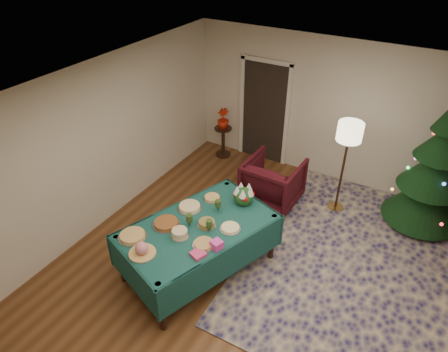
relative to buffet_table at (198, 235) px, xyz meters
The scene contains 24 objects.
room_shell 1.21m from the buffet_table, ahead, with size 7.00×7.00×7.00m.
doorway 3.44m from the buffet_table, 100.33° to the left, with size 1.08×0.04×2.16m.
rug 2.49m from the buffet_table, 32.13° to the left, with size 3.20×4.20×0.02m, color #19144E.
buffet_table is the anchor object (origin of this frame).
platter_0 0.90m from the buffet_table, 134.80° to the right, with size 0.39×0.39×0.05m.
platter_1 0.89m from the buffet_table, 110.86° to the right, with size 0.35×0.35×0.18m.
platter_2 0.47m from the buffet_table, 152.32° to the right, with size 0.38×0.38×0.06m.
platter_3 0.38m from the buffet_table, 105.71° to the right, with size 0.24×0.24×0.11m.
platter_4 0.44m from the buffet_table, 45.04° to the right, with size 0.30×0.30×0.05m.
platter_5 0.45m from the buffet_table, 139.95° to the left, with size 0.36×0.36×0.06m.
platter_6 0.24m from the buffet_table, 31.30° to the left, with size 0.26×0.26×0.08m.
platter_7 0.49m from the buffet_table, 21.22° to the left, with size 0.29×0.29×0.05m.
platter_8 0.66m from the buffet_table, 103.71° to the left, with size 0.26×0.26×0.05m.
goblet_0 0.50m from the buffet_table, 78.97° to the left, with size 0.09×0.09×0.19m.
goblet_1 0.34m from the buffet_table, ahead, with size 0.09×0.09×0.19m.
goblet_2 0.29m from the buffet_table, 146.12° to the right, with size 0.09×0.09×0.19m.
napkin_stack 0.59m from the buffet_table, 56.05° to the right, with size 0.17×0.17×0.04m, color #D73B74.
gift_box 0.55m from the buffet_table, 27.69° to the right, with size 0.13×0.13×0.11m, color #E63FAF.
centerpiece 0.89m from the buffet_table, 68.86° to the left, with size 0.30×0.30×0.34m.
armchair 2.07m from the buffet_table, 83.71° to the left, with size 0.92×0.86×0.95m, color #3E0D15.
floor_lamp 2.87m from the buffet_table, 62.08° to the left, with size 0.41×0.41×1.68m.
side_table 3.34m from the buffet_table, 114.38° to the left, with size 0.37×0.37×0.65m.
potted_plant 3.32m from the buffet_table, 114.38° to the left, with size 0.24×0.43×0.24m, color red.
christmas_tree 3.83m from the buffet_table, 46.75° to the left, with size 1.24×1.24×2.22m.
Camera 1 is at (1.43, -3.29, 4.44)m, focal length 32.00 mm.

